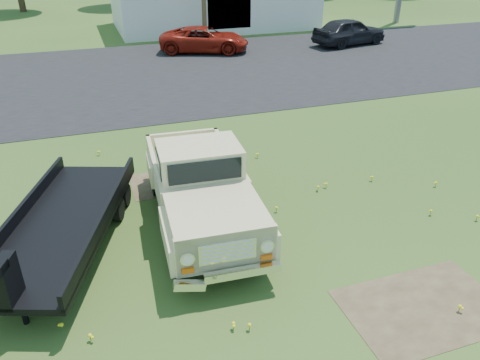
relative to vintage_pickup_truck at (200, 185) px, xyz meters
name	(u,v)px	position (x,y,z in m)	size (l,w,h in m)	color
ground	(286,236)	(1.70, -1.19, -1.03)	(140.00, 140.00, 0.00)	#2A4A17
asphalt_lot	(165,73)	(1.70, 13.81, -1.03)	(90.00, 14.00, 0.02)	black
dirt_patch_a	(424,308)	(3.20, -4.19, -1.03)	(3.00, 2.00, 0.01)	#4B3B28
dirt_patch_b	(171,182)	(-0.30, 2.31, -1.03)	(2.20, 1.60, 0.01)	#4B3B28
vintage_pickup_truck	(200,185)	(0.00, 0.00, 0.00)	(2.21, 5.68, 2.06)	beige
flatbed_trailer	(62,219)	(-3.10, -0.08, -0.23)	(1.95, 5.86, 1.60)	black
red_pickup	(204,40)	(4.85, 17.74, -0.32)	(2.36, 5.13, 1.42)	maroon
dark_sedan	(349,32)	(13.86, 16.73, -0.22)	(1.92, 4.78, 1.63)	black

